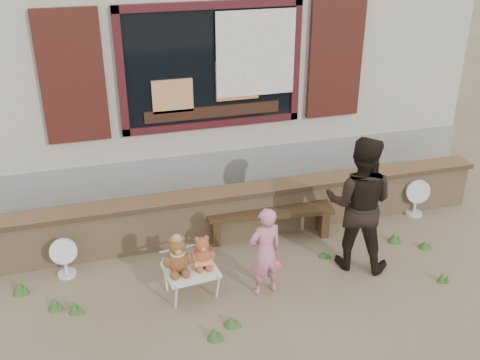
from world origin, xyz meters
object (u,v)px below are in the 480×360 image
object	(u,v)px
folding_chair	(191,271)
teddy_bear_left	(177,254)
adult	(359,204)
bench	(270,217)
child	(265,252)
teddy_bear_right	(202,251)

from	to	relation	value
folding_chair	teddy_bear_left	world-z (taller)	teddy_bear_left
adult	bench	bearing A→B (deg)	-15.00
child	teddy_bear_right	bearing A→B (deg)	-25.13
teddy_bear_left	child	xyz separation A→B (m)	(0.95, -0.18, -0.03)
bench	teddy_bear_left	distance (m)	1.70
bench	folding_chair	bearing A→B (deg)	-135.90
teddy_bear_left	child	size ratio (longest dim) A/B	0.41
teddy_bear_left	teddy_bear_right	size ratio (longest dim) A/B	1.15
teddy_bear_left	adult	world-z (taller)	adult
folding_chair	child	distance (m)	0.86
bench	child	world-z (taller)	child
teddy_bear_left	adult	distance (m)	2.20
teddy_bear_left	teddy_bear_right	distance (m)	0.28
child	bench	bearing A→B (deg)	-119.80
adult	child	bearing A→B (deg)	43.70
teddy_bear_right	adult	size ratio (longest dim) A/B	0.23
folding_chair	adult	xyz separation A→B (m)	(2.04, 0.04, 0.52)
bench	folding_chair	world-z (taller)	bench
folding_chair	adult	world-z (taller)	adult
folding_chair	adult	bearing A→B (deg)	-4.57
child	adult	xyz separation A→B (m)	(1.23, 0.23, 0.30)
folding_chair	teddy_bear_left	size ratio (longest dim) A/B	1.37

